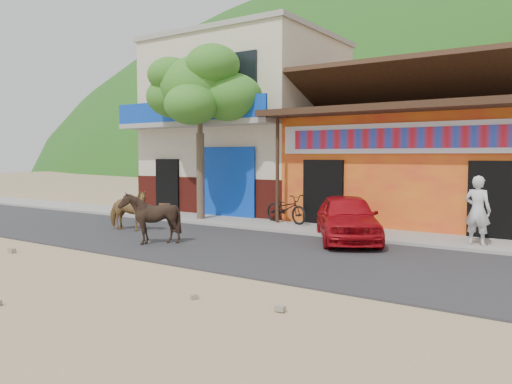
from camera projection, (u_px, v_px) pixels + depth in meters
ground at (190, 269)px, 10.27m from camera, size 120.00×120.00×0.00m
road at (257, 249)px, 12.33m from camera, size 60.00×5.00×0.04m
sidewalk at (321, 230)px, 15.23m from camera, size 60.00×2.00×0.12m
dance_club at (425, 171)px, 17.30m from camera, size 8.00×6.00×3.60m
cafe_building at (248, 128)px, 21.35m from camera, size 7.00×6.00×7.00m
tree at (200, 133)px, 17.40m from camera, size 3.00×3.00×6.00m
cow_tan at (128, 210)px, 15.26m from camera, size 1.60×1.02×1.25m
cow_dark at (150, 218)px, 12.93m from camera, size 1.37×1.25×1.37m
red_car at (347, 217)px, 13.42m from camera, size 3.18×3.95×1.27m
scooter at (286, 209)px, 16.41m from camera, size 1.91×1.08×0.95m
pedestrian at (478, 210)px, 12.31m from camera, size 0.70×0.53×1.73m
cafe_chair_left at (162, 204)px, 17.95m from camera, size 0.52×0.52×0.92m
cafe_chair_right at (130, 198)px, 20.22m from camera, size 0.62×0.62×0.96m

